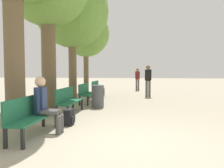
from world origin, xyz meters
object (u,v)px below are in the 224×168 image
at_px(person_seated, 45,104).
at_px(pedestrian_mid, 148,79).
at_px(tree_row_2, 72,11).
at_px(bench_row_3, 97,88).
at_px(bench_row_1, 68,99).
at_px(trash_bin, 98,96).
at_px(backpack, 69,117).
at_px(bench_row_0, 31,114).
at_px(tree_row_3, 86,34).
at_px(pedestrian_near, 137,78).
at_px(bench_row_2, 86,92).

height_order(person_seated, pedestrian_mid, pedestrian_mid).
bearing_deg(person_seated, tree_row_2, 101.65).
xyz_separation_m(bench_row_3, pedestrian_mid, (2.82, 0.08, 0.51)).
bearing_deg(bench_row_1, trash_bin, 60.75).
bearing_deg(backpack, bench_row_3, 94.62).
distance_m(bench_row_0, tree_row_3, 9.71).
height_order(bench_row_0, tree_row_3, tree_row_3).
bearing_deg(bench_row_1, pedestrian_near, 76.19).
bearing_deg(bench_row_0, tree_row_2, 99.18).
distance_m(bench_row_3, trash_bin, 3.74).
bearing_deg(pedestrian_mid, tree_row_2, -161.41).
bearing_deg(tree_row_2, trash_bin, -54.30).
bearing_deg(bench_row_1, person_seated, -84.22).
height_order(bench_row_2, tree_row_2, tree_row_2).
distance_m(tree_row_2, person_seated, 7.19).
bearing_deg(pedestrian_near, tree_row_3, -143.60).
bearing_deg(pedestrian_near, bench_row_1, -103.81).
bearing_deg(person_seated, bench_row_2, 92.74).
distance_m(bench_row_1, bench_row_2, 2.50).
height_order(bench_row_2, backpack, bench_row_2).
bearing_deg(backpack, bench_row_2, 97.53).
bearing_deg(person_seated, bench_row_1, 95.78).
distance_m(bench_row_0, bench_row_3, 7.50).
height_order(pedestrian_near, pedestrian_mid, pedestrian_mid).
relative_size(tree_row_3, pedestrian_mid, 3.01).
relative_size(bench_row_2, pedestrian_mid, 0.96).
xyz_separation_m(bench_row_0, bench_row_3, (0.00, 7.50, 0.00)).
height_order(backpack, pedestrian_mid, pedestrian_mid).
bearing_deg(pedestrian_near, bench_row_2, -108.81).
bearing_deg(backpack, pedestrian_near, 80.82).
relative_size(bench_row_3, trash_bin, 1.92).
relative_size(tree_row_2, pedestrian_near, 3.85).
height_order(pedestrian_mid, trash_bin, pedestrian_mid).
bearing_deg(backpack, pedestrian_mid, 70.60).
bearing_deg(bench_row_3, pedestrian_mid, 1.55).
relative_size(tree_row_2, trash_bin, 7.15).
xyz_separation_m(bench_row_3, tree_row_3, (-1.02, 1.59, 3.27)).
bearing_deg(bench_row_0, bench_row_3, 90.00).
relative_size(bench_row_1, person_seated, 1.29).
xyz_separation_m(bench_row_0, tree_row_3, (-1.02, 9.09, 3.27)).
bearing_deg(bench_row_3, tree_row_3, 122.50).
height_order(tree_row_2, tree_row_3, tree_row_2).
relative_size(person_seated, trash_bin, 1.48).
bearing_deg(bench_row_3, bench_row_0, -90.00).
height_order(tree_row_2, trash_bin, tree_row_2).
height_order(bench_row_3, pedestrian_mid, pedestrian_mid).
bearing_deg(bench_row_2, pedestrian_near, 71.19).
distance_m(bench_row_2, person_seated, 4.75).
xyz_separation_m(backpack, trash_bin, (0.23, 2.78, 0.23)).
height_order(person_seated, backpack, person_seated).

